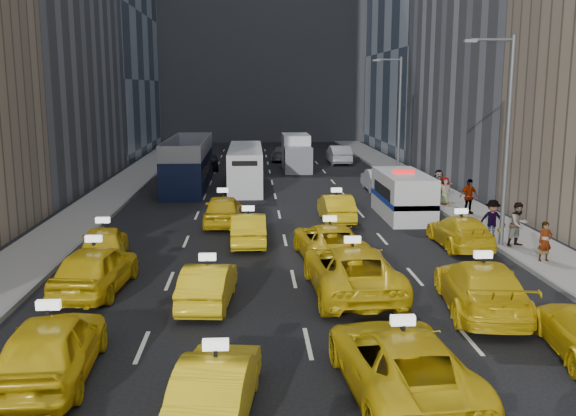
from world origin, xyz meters
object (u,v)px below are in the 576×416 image
Objects in this scene: nypd_van at (403,196)px; city_bus at (246,167)px; double_decker at (188,164)px; pedestrian_0 at (545,241)px; box_truck at (296,153)px.

city_bus is at bearing 126.35° from nypd_van.
city_bus reaches higher than nypd_van.
double_decker is 25.88m from pedestrian_0.
pedestrian_0 is at bearing -62.11° from city_bus.
nypd_van is at bearing -54.55° from city_bus.
double_decker is 12.31m from box_truck.
double_decker reaches higher than city_bus.
pedestrian_0 is (15.83, -20.46, -0.73)m from double_decker.
city_bus is (-8.50, 11.05, 0.21)m from nypd_van.
pedestrian_0 is at bearing -76.67° from box_truck.
city_bus is 6.87× the size of pedestrian_0.
pedestrian_0 is (7.71, -29.71, -0.50)m from box_truck.
double_decker reaches higher than box_truck.
box_truck reaches higher than nypd_van.
box_truck is at bearing 45.53° from double_decker.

